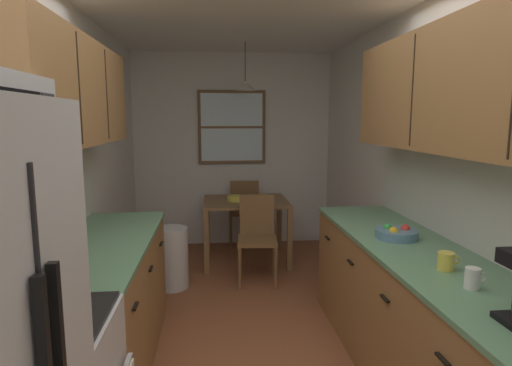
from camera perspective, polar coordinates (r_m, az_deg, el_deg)
ground_plane at (r=3.56m, az=-0.91°, el=-19.94°), size 12.00×12.00×0.00m
wall_left at (r=3.33m, az=-24.82°, el=0.47°), size 0.10×9.00×2.55m
wall_right at (r=3.53m, az=21.46°, el=1.10°), size 0.10×9.00×2.55m
wall_back at (r=5.78m, az=-3.13°, el=4.41°), size 4.40×0.10×2.55m
counter_left at (r=3.16m, az=-19.48°, el=-15.18°), size 0.64×1.76×0.90m
upper_cabinets_left at (r=2.90m, az=-23.88°, el=11.03°), size 0.33×1.84×0.65m
counter_right at (r=2.82m, az=22.76°, el=-18.44°), size 0.64×3.09×0.90m
upper_cabinets_right at (r=2.56m, az=28.00°, el=11.42°), size 0.33×2.77×0.74m
dining_table at (r=5.06m, az=-1.38°, el=-3.55°), size 0.98×0.82×0.74m
dining_chair_near at (r=4.50m, az=0.15°, el=-6.83°), size 0.43×0.43×0.90m
dining_chair_far at (r=5.69m, az=-1.57°, el=-3.53°), size 0.42×0.42×0.90m
pendant_light at (r=4.96m, az=-1.44°, el=12.83°), size 0.25×0.25×0.54m
back_window at (r=5.70m, az=-3.24°, el=7.44°), size 0.89×0.05×0.96m
trash_bin at (r=4.46m, az=-11.27°, el=-9.76°), size 0.35×0.35×0.61m
storage_canister at (r=2.32m, az=-24.45°, el=-9.83°), size 0.13×0.13×0.20m
mug_by_coffeemaker at (r=2.52m, az=24.04°, el=-9.50°), size 0.12×0.09×0.10m
mug_spare at (r=2.31m, az=26.94°, el=-11.27°), size 0.11×0.07×0.10m
fruit_bowl at (r=3.04m, az=18.23°, el=-6.36°), size 0.28×0.28×0.09m
table_serving_bowl at (r=5.00m, az=-2.71°, el=-2.05°), size 0.20×0.20×0.06m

